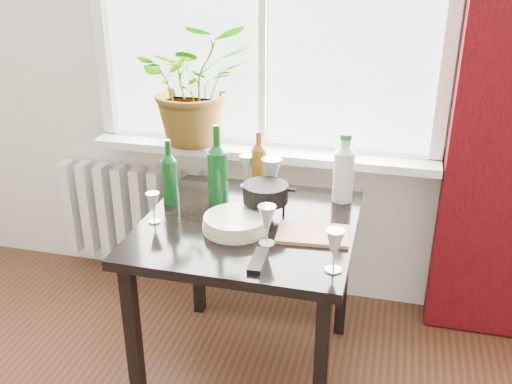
% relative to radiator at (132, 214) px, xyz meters
% --- Properties ---
extents(windowsill, '(1.72, 0.20, 0.04)m').
position_rel_radiator_xyz_m(windowsill, '(0.75, -0.03, 0.44)').
color(windowsill, silver).
rests_on(windowsill, ground).
extents(radiator, '(0.80, 0.10, 0.55)m').
position_rel_radiator_xyz_m(radiator, '(0.00, 0.00, 0.00)').
color(radiator, white).
rests_on(radiator, ground).
extents(table, '(0.85, 0.85, 0.74)m').
position_rel_radiator_xyz_m(table, '(0.85, -0.63, 0.27)').
color(table, black).
rests_on(table, ground).
extents(potted_plant, '(0.69, 0.65, 0.60)m').
position_rel_radiator_xyz_m(potted_plant, '(0.42, -0.02, 0.76)').
color(potted_plant, '#267A20').
rests_on(potted_plant, windowsill).
extents(wine_bottle_left, '(0.08, 0.08, 0.29)m').
position_rel_radiator_xyz_m(wine_bottle_left, '(0.48, -0.53, 0.50)').
color(wine_bottle_left, '#0C4015').
rests_on(wine_bottle_left, table).
extents(wine_bottle_right, '(0.11, 0.11, 0.37)m').
position_rel_radiator_xyz_m(wine_bottle_right, '(0.69, -0.51, 0.54)').
color(wine_bottle_right, '#0C4115').
rests_on(wine_bottle_right, table).
extents(bottle_amber, '(0.09, 0.09, 0.28)m').
position_rel_radiator_xyz_m(bottle_amber, '(0.81, -0.28, 0.50)').
color(bottle_amber, brown).
rests_on(bottle_amber, table).
extents(cleaning_bottle, '(0.09, 0.09, 0.31)m').
position_rel_radiator_xyz_m(cleaning_bottle, '(1.19, -0.32, 0.52)').
color(cleaning_bottle, silver).
rests_on(cleaning_bottle, table).
extents(wineglass_front_right, '(0.08, 0.08, 0.16)m').
position_rel_radiator_xyz_m(wineglass_front_right, '(0.96, -0.79, 0.44)').
color(wineglass_front_right, '#B5BBC3').
rests_on(wineglass_front_right, table).
extents(wineglass_far_right, '(0.09, 0.09, 0.16)m').
position_rel_radiator_xyz_m(wineglass_far_right, '(1.23, -0.91, 0.44)').
color(wineglass_far_right, silver).
rests_on(wineglass_far_right, table).
extents(wineglass_back_center, '(0.11, 0.11, 0.21)m').
position_rel_radiator_xyz_m(wineglass_back_center, '(0.90, -0.42, 0.46)').
color(wineglass_back_center, '#B4BCC2').
rests_on(wineglass_back_center, table).
extents(wineglass_back_left, '(0.08, 0.08, 0.15)m').
position_rel_radiator_xyz_m(wineglass_back_left, '(0.75, -0.28, 0.44)').
color(wineglass_back_left, silver).
rests_on(wineglass_back_left, table).
extents(wineglass_front_left, '(0.07, 0.07, 0.13)m').
position_rel_radiator_xyz_m(wineglass_front_left, '(0.48, -0.72, 0.42)').
color(wineglass_front_left, silver).
rests_on(wineglass_front_left, table).
extents(plate_stack, '(0.34, 0.34, 0.06)m').
position_rel_radiator_xyz_m(plate_stack, '(0.82, -0.70, 0.39)').
color(plate_stack, beige).
rests_on(plate_stack, table).
extents(fondue_pot, '(0.25, 0.23, 0.14)m').
position_rel_radiator_xyz_m(fondue_pot, '(0.90, -0.56, 0.43)').
color(fondue_pot, black).
rests_on(fondue_pot, table).
extents(tv_remote, '(0.05, 0.17, 0.02)m').
position_rel_radiator_xyz_m(tv_remote, '(0.97, -0.93, 0.37)').
color(tv_remote, black).
rests_on(tv_remote, table).
extents(cutting_board, '(0.29, 0.20, 0.01)m').
position_rel_radiator_xyz_m(cutting_board, '(1.12, -0.68, 0.37)').
color(cutting_board, '#AC6C4D').
rests_on(cutting_board, table).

